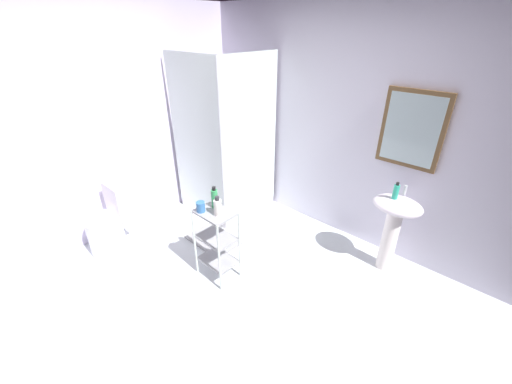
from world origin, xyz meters
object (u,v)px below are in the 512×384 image
Objects in this scene: bath_mat at (213,240)px; shower_stall at (226,178)px; toilet at (109,225)px; rinse_cup at (201,207)px; body_wash_bottle_green at (215,198)px; pedestal_sink at (394,220)px; lotion_bottle_white at (218,207)px; storage_cart at (217,239)px; hand_soap_bottle at (396,191)px.

shower_stall is at bearing 123.74° from bath_mat.
shower_stall reaches higher than toilet.
rinse_cup is at bearing 22.57° from toilet.
bath_mat is (-0.41, 0.26, -0.83)m from body_wash_bottle_green.
shower_stall reaches higher than bath_mat.
pedestal_sink is at bearing 43.54° from body_wash_bottle_green.
rinse_cup reaches higher than bath_mat.
shower_stall is 3.33× the size of bath_mat.
pedestal_sink is 4.32× the size of lotion_bottle_white.
pedestal_sink is 2.97m from toilet.
pedestal_sink is 1.98m from bath_mat.
body_wash_bottle_green is (-0.12, 0.07, 0.01)m from lotion_bottle_white.
lotion_bottle_white is (1.24, 0.52, 0.51)m from toilet.
hand_soap_bottle is (1.15, 1.23, 0.45)m from storage_cart.
body_wash_bottle_green is at bearing 27.61° from toilet.
storage_cart is (0.88, -0.93, -0.03)m from shower_stall.
lotion_bottle_white is at bearing -32.13° from bath_mat.
toilet is 1.30m from storage_cart.
shower_stall reaches higher than lotion_bottle_white.
hand_soap_bottle is 1.68m from body_wash_bottle_green.
toilet is at bearing -155.97° from storage_cart.
rinse_cup is (-0.10, -0.08, 0.35)m from storage_cart.
hand_soap_bottle is 1.72× the size of rinse_cup.
toilet is 1.27× the size of bath_mat.
lotion_bottle_white is 0.14m from body_wash_bottle_green.
toilet is 1.26m from rinse_cup.
body_wash_bottle_green is 0.36× the size of bath_mat.
toilet is 1.44m from lotion_bottle_white.
pedestal_sink is 3.79× the size of body_wash_bottle_green.
pedestal_sink is at bearing 16.38° from hand_soap_bottle.
storage_cart is 7.64× the size of rinse_cup.
shower_stall is at bearing -171.41° from pedestal_sink.
pedestal_sink is 1.72m from storage_cart.
storage_cart is 1.74m from hand_soap_bottle.
body_wash_bottle_green is (0.82, -0.87, 0.37)m from shower_stall.
toilet reaches higher than bath_mat.
toilet is at bearing -101.76° from shower_stall.
rinse_cup is (-1.29, -1.32, 0.21)m from pedestal_sink.
pedestal_sink is 1.09× the size of storage_cart.
shower_stall is 11.97× the size of hand_soap_bottle.
hand_soap_bottle reaches higher than lotion_bottle_white.
rinse_cup is (1.08, 0.45, 0.47)m from toilet.
storage_cart is at bearing 24.03° from toilet.
hand_soap_bottle is (2.02, 0.30, 0.42)m from shower_stall.
toilet is (-2.37, -1.77, -0.26)m from pedestal_sink.
shower_stall reaches higher than storage_cart.
hand_soap_bottle is 1.65m from lotion_bottle_white.
storage_cart is at bearing -46.71° from shower_stall.
shower_stall reaches higher than hand_soap_bottle.
storage_cart is at bearing -34.45° from bath_mat.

